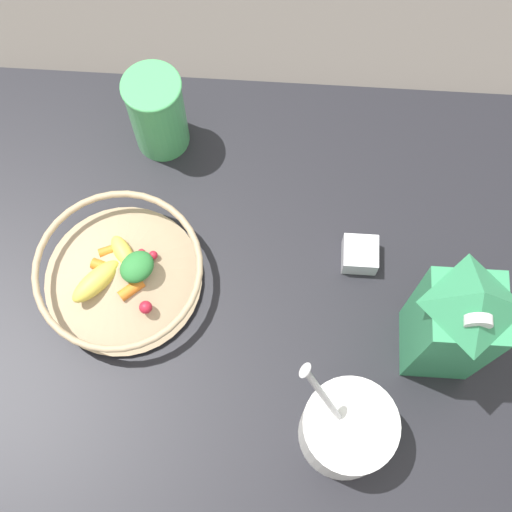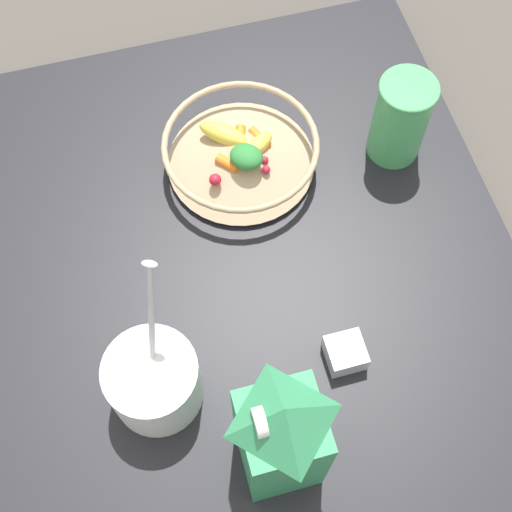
{
  "view_description": "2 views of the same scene",
  "coord_description": "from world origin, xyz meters",
  "px_view_note": "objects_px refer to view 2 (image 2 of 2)",
  "views": [
    {
      "loc": [
        -0.0,
        -0.18,
        1.05
      ],
      "look_at": [
        -0.03,
        0.16,
        0.12
      ],
      "focal_mm": 50.0,
      "sensor_mm": 36.0,
      "label": 1
    },
    {
      "loc": [
        0.4,
        -0.0,
        1.0
      ],
      "look_at": [
        -0.01,
        0.11,
        0.14
      ],
      "focal_mm": 50.0,
      "sensor_mm": 36.0,
      "label": 2
    }
  ],
  "objects_px": {
    "milk_carton": "(281,436)",
    "yogurt_tub": "(154,380)",
    "fruit_bowl": "(241,152)",
    "drinking_cup": "(401,118)",
    "spice_jar": "(346,353)"
  },
  "relations": [
    {
      "from": "milk_carton",
      "to": "yogurt_tub",
      "type": "xyz_separation_m",
      "value": [
        -0.13,
        -0.13,
        -0.07
      ]
    },
    {
      "from": "yogurt_tub",
      "to": "spice_jar",
      "type": "relative_size",
      "value": 4.95
    },
    {
      "from": "milk_carton",
      "to": "fruit_bowl",
      "type": "bearing_deg",
      "value": 171.34
    },
    {
      "from": "milk_carton",
      "to": "drinking_cup",
      "type": "height_order",
      "value": "milk_carton"
    },
    {
      "from": "fruit_bowl",
      "to": "drinking_cup",
      "type": "bearing_deg",
      "value": 82.55
    },
    {
      "from": "yogurt_tub",
      "to": "milk_carton",
      "type": "bearing_deg",
      "value": 46.52
    },
    {
      "from": "milk_carton",
      "to": "yogurt_tub",
      "type": "bearing_deg",
      "value": -133.48
    },
    {
      "from": "drinking_cup",
      "to": "yogurt_tub",
      "type": "bearing_deg",
      "value": -56.38
    },
    {
      "from": "fruit_bowl",
      "to": "spice_jar",
      "type": "height_order",
      "value": "fruit_bowl"
    },
    {
      "from": "yogurt_tub",
      "to": "spice_jar",
      "type": "height_order",
      "value": "yogurt_tub"
    },
    {
      "from": "fruit_bowl",
      "to": "drinking_cup",
      "type": "relative_size",
      "value": 1.61
    },
    {
      "from": "milk_carton",
      "to": "yogurt_tub",
      "type": "height_order",
      "value": "same"
    },
    {
      "from": "drinking_cup",
      "to": "spice_jar",
      "type": "bearing_deg",
      "value": -30.59
    },
    {
      "from": "milk_carton",
      "to": "drinking_cup",
      "type": "bearing_deg",
      "value": 143.45
    },
    {
      "from": "milk_carton",
      "to": "spice_jar",
      "type": "xyz_separation_m",
      "value": [
        -0.11,
        0.13,
        -0.11
      ]
    }
  ]
}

